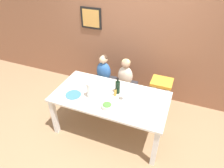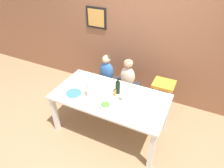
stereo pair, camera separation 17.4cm
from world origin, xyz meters
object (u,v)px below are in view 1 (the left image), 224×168
(wine_glass_near, at_px, (124,93))
(chair_far_left, at_px, (104,83))
(person_child_center, at_px, (125,73))
(chair_far_center, at_px, (125,88))
(person_child_left, at_px, (104,68))
(dinner_plate_front_left, at_px, (73,95))
(dinner_plate_back_left, at_px, (90,82))
(wine_bottle, at_px, (118,87))
(paper_towel_roll, at_px, (90,90))
(salad_bowl_large, at_px, (107,106))
(chair_right_highchair, at_px, (161,88))

(wine_glass_near, bearing_deg, chair_far_left, 131.40)
(person_child_center, bearing_deg, chair_far_center, -90.00)
(chair_far_center, relative_size, person_child_left, 0.90)
(wine_glass_near, bearing_deg, dinner_plate_front_left, -166.87)
(person_child_center, height_order, dinner_plate_back_left, person_child_center)
(wine_bottle, bearing_deg, dinner_plate_back_left, 170.40)
(chair_far_left, bearing_deg, person_child_center, 0.13)
(person_child_center, bearing_deg, paper_towel_roll, -107.32)
(salad_bowl_large, bearing_deg, dinner_plate_back_left, 136.80)
(wine_bottle, relative_size, paper_towel_roll, 1.08)
(chair_far_left, xyz_separation_m, dinner_plate_front_left, (-0.11, -0.91, 0.33))
(chair_far_center, relative_size, paper_towel_roll, 1.86)
(chair_right_highchair, distance_m, salad_bowl_large, 1.18)
(chair_right_highchair, height_order, wine_bottle, wine_bottle)
(salad_bowl_large, bearing_deg, paper_towel_roll, 155.99)
(chair_far_center, bearing_deg, person_child_left, 179.87)
(person_child_left, xyz_separation_m, person_child_center, (0.43, 0.00, 0.00))
(chair_far_center, height_order, chair_right_highchair, chair_right_highchair)
(person_child_center, relative_size, paper_towel_roll, 2.06)
(person_child_center, distance_m, wine_bottle, 0.61)
(chair_far_center, xyz_separation_m, wine_bottle, (0.07, -0.60, 0.44))
(wine_glass_near, height_order, dinner_plate_back_left, wine_glass_near)
(wine_glass_near, bearing_deg, salad_bowl_large, -119.98)
(dinner_plate_back_left, bearing_deg, wine_glass_near, -18.49)
(person_child_center, xyz_separation_m, dinner_plate_front_left, (-0.54, -0.91, -0.00))
(chair_far_center, bearing_deg, person_child_center, 90.00)
(chair_far_left, height_order, paper_towel_roll, paper_towel_roll)
(chair_far_left, distance_m, chair_right_highchair, 1.11)
(wine_glass_near, bearing_deg, chair_right_highchair, 58.65)
(salad_bowl_large, distance_m, dinner_plate_back_left, 0.71)
(chair_far_center, height_order, salad_bowl_large, salad_bowl_large)
(chair_far_center, height_order, dinner_plate_back_left, dinner_plate_back_left)
(dinner_plate_front_left, bearing_deg, chair_right_highchair, 37.11)
(chair_far_left, height_order, chair_right_highchair, chair_right_highchair)
(person_child_center, distance_m, paper_towel_roll, 0.90)
(wine_bottle, distance_m, salad_bowl_large, 0.40)
(wine_bottle, height_order, dinner_plate_front_left, wine_bottle)
(person_child_center, height_order, dinner_plate_front_left, person_child_center)
(chair_right_highchair, relative_size, paper_towel_roll, 2.83)
(chair_right_highchair, height_order, person_child_left, person_child_left)
(chair_far_center, distance_m, wine_bottle, 0.75)
(wine_glass_near, relative_size, salad_bowl_large, 1.18)
(paper_towel_roll, xyz_separation_m, wine_glass_near, (0.48, 0.12, -0.00))
(chair_right_highchair, bearing_deg, wine_glass_near, -121.35)
(salad_bowl_large, xyz_separation_m, dinner_plate_back_left, (-0.52, 0.49, -0.04))
(wine_bottle, bearing_deg, chair_right_highchair, 45.39)
(chair_right_highchair, bearing_deg, dinner_plate_back_left, -155.53)
(person_child_center, bearing_deg, dinner_plate_front_left, -120.61)
(salad_bowl_large, bearing_deg, chair_far_left, 116.40)
(chair_right_highchair, bearing_deg, dinner_plate_front_left, -142.89)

